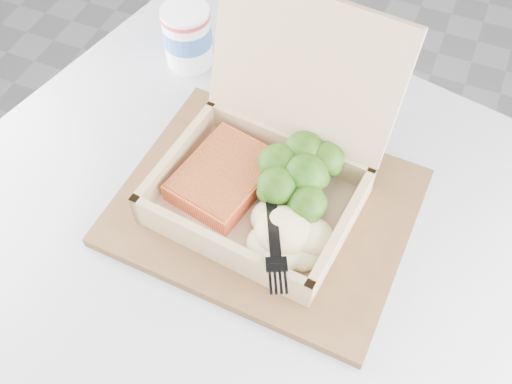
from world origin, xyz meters
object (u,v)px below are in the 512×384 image
at_px(takeout_container, 271,157).
at_px(paper_cup, 187,35).
at_px(serving_tray, 265,207).
at_px(cafe_table, 237,309).

height_order(takeout_container, paper_cup, takeout_container).
distance_m(serving_tray, paper_cup, 0.29).
bearing_deg(serving_tray, paper_cup, 135.02).
height_order(cafe_table, serving_tray, serving_tray).
distance_m(cafe_table, takeout_container, 0.27).
distance_m(serving_tray, takeout_container, 0.07).
bearing_deg(takeout_container, paper_cup, 144.84).
bearing_deg(serving_tray, cafe_table, -104.70).
xyz_separation_m(cafe_table, paper_cup, (-0.19, 0.26, 0.23)).
bearing_deg(cafe_table, paper_cup, 125.43).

